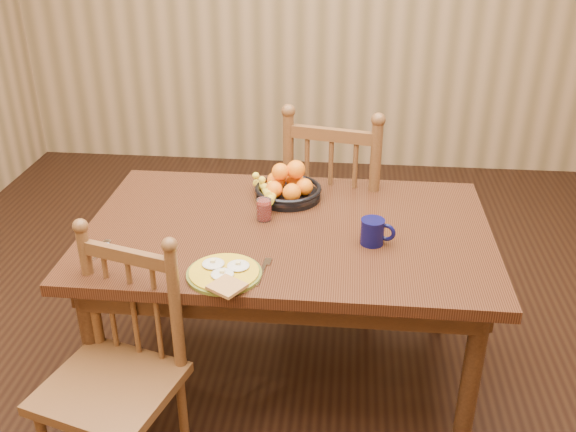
# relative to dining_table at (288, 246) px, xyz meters

# --- Properties ---
(room) EXTENTS (4.52, 5.02, 2.72)m
(room) POSITION_rel_dining_table_xyz_m (0.00, 0.00, 0.68)
(room) COLOR black
(room) RESTS_ON ground
(dining_table) EXTENTS (1.60, 1.00, 0.75)m
(dining_table) POSITION_rel_dining_table_xyz_m (0.00, 0.00, 0.00)
(dining_table) COLOR black
(dining_table) RESTS_ON ground
(chair_far) EXTENTS (0.57, 0.56, 1.08)m
(chair_far) POSITION_rel_dining_table_xyz_m (0.18, 0.59, -0.14)
(chair_far) COLOR #4A2E16
(chair_far) RESTS_ON ground
(chair_near) EXTENTS (0.52, 0.51, 0.93)m
(chair_near) POSITION_rel_dining_table_xyz_m (-0.54, -0.59, -0.21)
(chair_near) COLOR #4A2E16
(chair_near) RESTS_ON ground
(breakfast_plate) EXTENTS (0.26, 0.31, 0.04)m
(breakfast_plate) POSITION_rel_dining_table_xyz_m (-0.18, -0.38, 0.10)
(breakfast_plate) COLOR #59601E
(breakfast_plate) RESTS_ON dining_table
(fork) EXTENTS (0.04, 0.18, 0.00)m
(fork) POSITION_rel_dining_table_xyz_m (-0.06, -0.33, 0.09)
(fork) COLOR silver
(fork) RESTS_ON dining_table
(spoon) EXTENTS (0.06, 0.16, 0.01)m
(spoon) POSITION_rel_dining_table_xyz_m (-0.67, -0.22, 0.09)
(spoon) COLOR silver
(spoon) RESTS_ON dining_table
(coffee_mug) EXTENTS (0.13, 0.09, 0.10)m
(coffee_mug) POSITION_rel_dining_table_xyz_m (0.33, -0.10, 0.14)
(coffee_mug) COLOR black
(coffee_mug) RESTS_ON dining_table
(juice_glass) EXTENTS (0.06, 0.06, 0.09)m
(juice_glass) POSITION_rel_dining_table_xyz_m (-0.10, 0.06, 0.13)
(juice_glass) COLOR silver
(juice_glass) RESTS_ON dining_table
(fruit_bowl) EXTENTS (0.32, 0.32, 0.17)m
(fruit_bowl) POSITION_rel_dining_table_xyz_m (-0.03, 0.27, 0.14)
(fruit_bowl) COLOR black
(fruit_bowl) RESTS_ON dining_table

